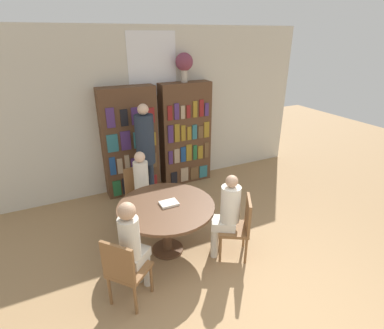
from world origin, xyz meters
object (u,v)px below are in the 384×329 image
Objects in this scene: seated_reader_left at (143,186)px; librarian_standing at (145,144)px; reading_table at (166,212)px; chair_near_camera at (125,269)px; bookshelf_left at (130,142)px; seated_reader_right at (227,212)px; bookshelf_right at (185,134)px; seated_reader_back at (133,244)px; chair_left_side at (139,191)px; chair_far_side at (240,224)px; flower_vase at (184,63)px.

librarian_standing is at bearing -118.16° from seated_reader_left.
reading_table is 1.00m from chair_near_camera.
bookshelf_left is 1.65× the size of seated_reader_right.
bookshelf_right reaches higher than seated_reader_left.
reading_table is at bearing -121.32° from bookshelf_right.
librarian_standing reaches higher than seated_reader_back.
bookshelf_left is 2.46m from seated_reader_right.
seated_reader_back reaches higher than chair_left_side.
chair_far_side is 2.15m from librarian_standing.
chair_near_camera is 1.77m from chair_left_side.
chair_left_side reaches higher than reading_table.
chair_far_side is (-0.33, -2.45, -0.51)m from bookshelf_right.
seated_reader_left is 1.44m from seated_reader_back.
bookshelf_right is 1.11m from librarian_standing.
chair_left_side is 1.77m from chair_far_side.
flower_vase is (-0.01, 0.00, 1.35)m from bookshelf_right.
chair_left_side is at bearing -90.00° from seated_reader_left.
seated_reader_right is 1.97m from librarian_standing.
bookshelf_right reaches higher than chair_near_camera.
seated_reader_back is at bearing -138.71° from reading_table.
chair_far_side is (0.94, -1.50, 0.00)m from chair_left_side.
flower_vase reaches higher than seated_reader_left.
chair_left_side is 1.62m from seated_reader_back.
seated_reader_left is at bearing -112.86° from librarian_standing.
flower_vase is (1.12, 0.01, 1.35)m from bookshelf_left.
seated_reader_back reaches higher than chair_far_side.
seated_reader_left is at bearing -96.60° from bookshelf_left.
chair_far_side is at bearing -97.66° from bookshelf_right.
flower_vase is 0.40× the size of reading_table.
chair_far_side is 1.48m from seated_reader_back.
chair_near_camera is (-0.80, -2.60, -0.51)m from bookshelf_left.
reading_table is 0.81m from seated_reader_left.
bookshelf_left is 1.61× the size of seated_reader_back.
seated_reader_back reaches higher than reading_table.
flower_vase is 0.59× the size of chair_near_camera.
flower_vase is at bearing -142.70° from seated_reader_left.
librarian_standing reaches higher than seated_reader_right.
chair_near_camera is (-1.93, -2.60, -0.51)m from bookshelf_right.
bookshelf_right reaches higher than chair_left_side.
bookshelf_left is 1.12× the size of librarian_standing.
seated_reader_right is (-0.48, -2.36, -1.67)m from flower_vase.
librarian_standing is at bearing 114.53° from chair_near_camera.
seated_reader_back is at bearing 90.00° from chair_near_camera.
reading_table is at bearing 90.00° from seated_reader_left.
chair_near_camera is 1.48m from seated_reader_right.
chair_far_side is at bearing -72.02° from bookshelf_left.
chair_far_side is 1.61m from seated_reader_left.
bookshelf_left reaches higher than chair_near_camera.
seated_reader_back is (-1.46, -0.03, 0.21)m from chair_far_side.
librarian_standing reaches higher than reading_table.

